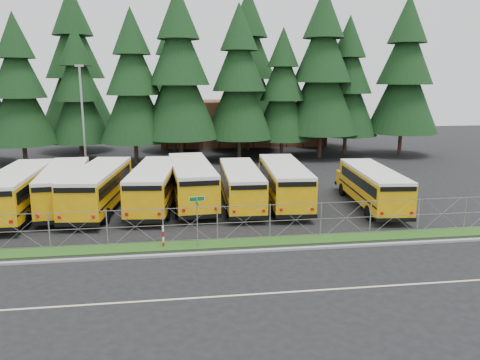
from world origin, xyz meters
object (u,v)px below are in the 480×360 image
object	(u,v)px
bus_1	(66,188)
bus_east	(371,188)
bus_0	(21,192)
bus_6	(283,184)
light_standard	(83,119)
bus_2	(100,189)
striped_bollard	(163,237)
street_sign	(197,211)
bus_4	(191,183)
bus_3	(155,187)
bus_5	(240,186)

from	to	relation	value
bus_1	bus_east	bearing A→B (deg)	-11.72
bus_0	bus_6	world-z (taller)	bus_0
bus_0	light_standard	world-z (taller)	light_standard
bus_2	striped_bollard	bearing A→B (deg)	-55.02
street_sign	bus_0	bearing A→B (deg)	144.74
bus_0	bus_6	distance (m)	18.01
bus_4	striped_bollard	distance (m)	9.14
bus_0	street_sign	bearing A→B (deg)	-35.78
bus_6	striped_bollard	distance (m)	11.70
bus_4	light_standard	bearing A→B (deg)	129.30
bus_1	street_sign	xyz separation A→B (m)	(8.68, -9.02, 0.56)
bus_6	street_sign	xyz separation A→B (m)	(-6.64, -8.23, 0.55)
bus_1	bus_east	world-z (taller)	bus_1
bus_1	striped_bollard	distance (m)	11.19
bus_east	bus_0	bearing A→B (deg)	-178.34
bus_1	light_standard	xyz separation A→B (m)	(-0.34, 9.87, 4.03)
striped_bollard	bus_6	bearing A→B (deg)	43.42
bus_4	street_sign	size ratio (longest dim) A/B	4.17
bus_0	light_standard	bearing A→B (deg)	77.26
bus_6	bus_4	bearing A→B (deg)	176.52
bus_0	bus_3	xyz separation A→B (m)	(8.85, 0.45, -0.03)
light_standard	bus_0	bearing A→B (deg)	-102.23
bus_0	bus_1	distance (m)	2.86
bus_3	bus_5	xyz separation A→B (m)	(6.01, -0.33, -0.08)
bus_2	bus_6	xyz separation A→B (m)	(12.92, -0.19, -0.01)
bus_east	striped_bollard	bearing A→B (deg)	-151.10
bus_0	striped_bollard	distance (m)	12.37
bus_east	street_sign	size ratio (longest dim) A/B	3.80
bus_2	light_standard	xyz separation A→B (m)	(-2.75, 10.46, 4.00)
bus_0	bus_2	xyz separation A→B (m)	(5.10, 0.38, -0.01)
bus_0	bus_4	bearing A→B (deg)	4.85
bus_3	striped_bollard	size ratio (longest dim) A/B	9.41
bus_6	bus_1	bearing A→B (deg)	-178.85
bus_5	bus_6	xyz separation A→B (m)	(3.16, 0.08, 0.09)
bus_0	bus_2	bearing A→B (deg)	3.80
bus_4	bus_3	bearing A→B (deg)	-169.74
bus_5	bus_2	bearing A→B (deg)	-179.62
bus_5	striped_bollard	bearing A→B (deg)	-121.84
bus_4	bus_5	world-z (taller)	bus_4
bus_3	striped_bollard	world-z (taller)	bus_3
street_sign	striped_bollard	xyz separation A→B (m)	(-1.84, 0.21, -1.43)
bus_4	bus_east	distance (m)	12.83
bus_0	striped_bollard	xyz separation A→B (m)	(9.54, -7.83, -0.91)
bus_3	light_standard	size ratio (longest dim) A/B	1.11
bus_1	bus_2	bearing A→B (deg)	-18.64
bus_east	light_standard	distance (m)	25.25
bus_1	bus_6	size ratio (longest dim) A/B	0.99
bus_1	bus_3	distance (m)	6.18
bus_2	striped_bollard	distance (m)	9.38
bus_3	bus_east	distance (m)	15.23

